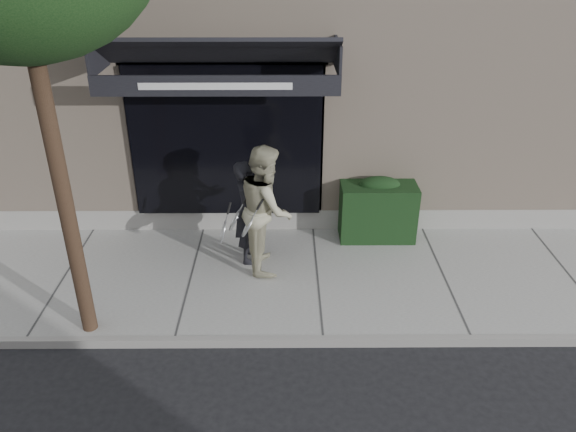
{
  "coord_description": "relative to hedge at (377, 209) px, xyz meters",
  "views": [
    {
      "loc": [
        -0.51,
        -7.46,
        5.06
      ],
      "look_at": [
        -0.46,
        0.6,
        0.86
      ],
      "focal_mm": 35.0,
      "sensor_mm": 36.0,
      "label": 1
    }
  ],
  "objects": [
    {
      "name": "building_facade",
      "position": [
        -1.11,
        3.71,
        2.08
      ],
      "size": [
        14.3,
        8.04,
        5.64
      ],
      "color": "beige",
      "rests_on": "ground"
    },
    {
      "name": "sidewalk",
      "position": [
        -1.1,
        -1.25,
        -0.6
      ],
      "size": [
        20.0,
        3.0,
        0.12
      ],
      "primitive_type": "cube",
      "color": "gray",
      "rests_on": "ground"
    },
    {
      "name": "ground",
      "position": [
        -1.1,
        -1.25,
        -0.66
      ],
      "size": [
        80.0,
        80.0,
        0.0
      ],
      "primitive_type": "plane",
      "color": "black",
      "rests_on": "ground"
    },
    {
      "name": "pedestrian_back",
      "position": [
        -1.9,
        -0.94,
        0.49
      ],
      "size": [
        0.88,
        1.07,
        2.05
      ],
      "color": "#AFAB8C",
      "rests_on": "sidewalk"
    },
    {
      "name": "curb",
      "position": [
        -1.1,
        -2.8,
        -0.59
      ],
      "size": [
        20.0,
        0.1,
        0.14
      ],
      "primitive_type": "cube",
      "color": "gray",
      "rests_on": "ground"
    },
    {
      "name": "hedge",
      "position": [
        0.0,
        0.0,
        0.0
      ],
      "size": [
        1.3,
        0.7,
        1.14
      ],
      "color": "black",
      "rests_on": "sidewalk"
    },
    {
      "name": "pedestrian_front",
      "position": [
        -2.21,
        -0.75,
        0.33
      ],
      "size": [
        0.68,
        0.86,
        1.73
      ],
      "color": "black",
      "rests_on": "sidewalk"
    }
  ]
}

